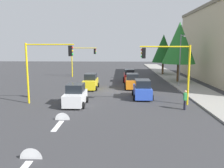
{
  "coord_description": "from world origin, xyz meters",
  "views": [
    {
      "loc": [
        27.15,
        1.26,
        5.29
      ],
      "look_at": [
        1.52,
        0.3,
        1.2
      ],
      "focal_mm": 36.86,
      "sensor_mm": 36.0,
      "label": 1
    }
  ],
  "objects_px": {
    "car_orange": "(132,82)",
    "pedestrian_crossing": "(185,99)",
    "street_lamp_curbside": "(181,55)",
    "traffic_signal_near_right": "(46,61)",
    "traffic_signal_near_left": "(169,63)",
    "car_white": "(76,96)",
    "tree_roadside_mid": "(179,43)",
    "car_yellow": "(91,82)",
    "traffic_signal_far_right": "(82,56)",
    "car_red": "(129,76)",
    "tree_roadside_far": "(163,48)",
    "car_blue": "(142,90)"
  },
  "relations": [
    {
      "from": "traffic_signal_near_right",
      "to": "car_orange",
      "type": "relative_size",
      "value": 1.52
    },
    {
      "from": "tree_roadside_far",
      "to": "car_white",
      "type": "bearing_deg",
      "value": -26.74
    },
    {
      "from": "car_orange",
      "to": "car_white",
      "type": "xyz_separation_m",
      "value": [
        8.99,
        -5.65,
        0.0
      ]
    },
    {
      "from": "tree_roadside_mid",
      "to": "tree_roadside_far",
      "type": "distance_m",
      "value": 10.05
    },
    {
      "from": "traffic_signal_far_right",
      "to": "traffic_signal_near_left",
      "type": "distance_m",
      "value": 22.98
    },
    {
      "from": "tree_roadside_mid",
      "to": "car_orange",
      "type": "height_order",
      "value": "tree_roadside_mid"
    },
    {
      "from": "traffic_signal_near_left",
      "to": "car_orange",
      "type": "distance_m",
      "value": 9.4
    },
    {
      "from": "car_yellow",
      "to": "traffic_signal_near_left",
      "type": "bearing_deg",
      "value": 45.94
    },
    {
      "from": "traffic_signal_far_right",
      "to": "tree_roadside_far",
      "type": "distance_m",
      "value": 15.72
    },
    {
      "from": "car_orange",
      "to": "traffic_signal_far_right",
      "type": "bearing_deg",
      "value": -144.0
    },
    {
      "from": "traffic_signal_near_right",
      "to": "car_blue",
      "type": "xyz_separation_m",
      "value": [
        -2.7,
        9.25,
        -3.14
      ]
    },
    {
      "from": "car_orange",
      "to": "car_red",
      "type": "relative_size",
      "value": 0.98
    },
    {
      "from": "traffic_signal_near_right",
      "to": "tree_roadside_far",
      "type": "relative_size",
      "value": 0.74
    },
    {
      "from": "traffic_signal_far_right",
      "to": "tree_roadside_mid",
      "type": "height_order",
      "value": "tree_roadside_mid"
    },
    {
      "from": "traffic_signal_far_right",
      "to": "car_yellow",
      "type": "relative_size",
      "value": 1.28
    },
    {
      "from": "car_orange",
      "to": "pedestrian_crossing",
      "type": "relative_size",
      "value": 2.2
    },
    {
      "from": "traffic_signal_far_right",
      "to": "street_lamp_curbside",
      "type": "xyz_separation_m",
      "value": [
        10.39,
        14.84,
        0.56
      ]
    },
    {
      "from": "traffic_signal_far_right",
      "to": "pedestrian_crossing",
      "type": "bearing_deg",
      "value": 29.7
    },
    {
      "from": "tree_roadside_far",
      "to": "car_yellow",
      "type": "height_order",
      "value": "tree_roadside_far"
    },
    {
      "from": "street_lamp_curbside",
      "to": "traffic_signal_near_right",
      "type": "bearing_deg",
      "value": -57.18
    },
    {
      "from": "car_white",
      "to": "tree_roadside_mid",
      "type": "bearing_deg",
      "value": 138.52
    },
    {
      "from": "car_orange",
      "to": "car_yellow",
      "type": "bearing_deg",
      "value": -85.43
    },
    {
      "from": "traffic_signal_far_right",
      "to": "car_white",
      "type": "distance_m",
      "value": 20.95
    },
    {
      "from": "car_red",
      "to": "car_orange",
      "type": "bearing_deg",
      "value": 1.43
    },
    {
      "from": "car_red",
      "to": "car_blue",
      "type": "bearing_deg",
      "value": 4.56
    },
    {
      "from": "traffic_signal_far_right",
      "to": "car_yellow",
      "type": "distance_m",
      "value": 12.72
    },
    {
      "from": "street_lamp_curbside",
      "to": "car_red",
      "type": "bearing_deg",
      "value": -125.48
    },
    {
      "from": "car_yellow",
      "to": "traffic_signal_far_right",
      "type": "bearing_deg",
      "value": -165.73
    },
    {
      "from": "car_blue",
      "to": "car_red",
      "type": "bearing_deg",
      "value": -175.44
    },
    {
      "from": "car_orange",
      "to": "pedestrian_crossing",
      "type": "height_order",
      "value": "car_orange"
    },
    {
      "from": "tree_roadside_mid",
      "to": "car_yellow",
      "type": "height_order",
      "value": "tree_roadside_mid"
    },
    {
      "from": "car_orange",
      "to": "pedestrian_crossing",
      "type": "distance_m",
      "value": 10.96
    },
    {
      "from": "tree_roadside_far",
      "to": "car_red",
      "type": "relative_size",
      "value": 2.02
    },
    {
      "from": "traffic_signal_far_right",
      "to": "tree_roadside_far",
      "type": "relative_size",
      "value": 0.69
    },
    {
      "from": "traffic_signal_far_right",
      "to": "car_yellow",
      "type": "xyz_separation_m",
      "value": [
        12.01,
        3.05,
        -2.89
      ]
    },
    {
      "from": "traffic_signal_near_right",
      "to": "car_yellow",
      "type": "bearing_deg",
      "value": 158.71
    },
    {
      "from": "traffic_signal_near_left",
      "to": "car_white",
      "type": "bearing_deg",
      "value": -86.21
    },
    {
      "from": "tree_roadside_far",
      "to": "car_orange",
      "type": "distance_m",
      "value": 17.48
    },
    {
      "from": "car_blue",
      "to": "car_red",
      "type": "relative_size",
      "value": 1.03
    },
    {
      "from": "pedestrian_crossing",
      "to": "traffic_signal_near_right",
      "type": "bearing_deg",
      "value": -98.12
    },
    {
      "from": "street_lamp_curbside",
      "to": "car_white",
      "type": "height_order",
      "value": "street_lamp_curbside"
    },
    {
      "from": "car_red",
      "to": "traffic_signal_near_right",
      "type": "bearing_deg",
      "value": -30.22
    },
    {
      "from": "street_lamp_curbside",
      "to": "car_yellow",
      "type": "xyz_separation_m",
      "value": [
        1.62,
        -11.79,
        -3.45
      ]
    },
    {
      "from": "tree_roadside_mid",
      "to": "car_orange",
      "type": "distance_m",
      "value": 10.44
    },
    {
      "from": "traffic_signal_near_right",
      "to": "car_blue",
      "type": "bearing_deg",
      "value": 106.29
    },
    {
      "from": "street_lamp_curbside",
      "to": "car_blue",
      "type": "xyz_separation_m",
      "value": [
        6.91,
        -5.65,
        -3.45
      ]
    },
    {
      "from": "car_blue",
      "to": "pedestrian_crossing",
      "type": "height_order",
      "value": "car_blue"
    },
    {
      "from": "pedestrian_crossing",
      "to": "car_yellow",
      "type": "bearing_deg",
      "value": -136.2
    },
    {
      "from": "tree_roadside_far",
      "to": "pedestrian_crossing",
      "type": "height_order",
      "value": "tree_roadside_far"
    },
    {
      "from": "traffic_signal_near_right",
      "to": "tree_roadside_far",
      "type": "height_order",
      "value": "tree_roadside_far"
    }
  ]
}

